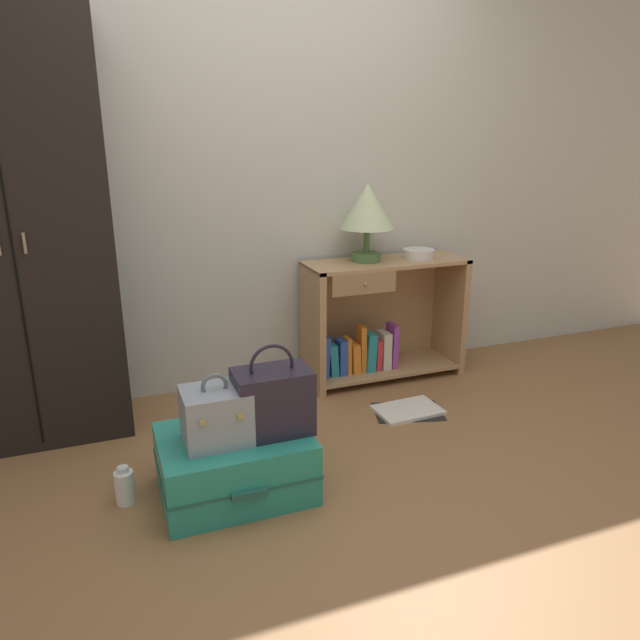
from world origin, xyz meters
name	(u,v)px	position (x,y,z in m)	size (l,w,h in m)	color
ground_plane	(363,512)	(0.00, 0.00, 0.00)	(9.00, 9.00, 0.00)	olive
back_wall	(255,163)	(0.00, 1.50, 1.30)	(6.40, 0.10, 2.60)	beige
wardrobe	(17,235)	(-1.22, 1.20, 1.01)	(0.84, 0.47, 2.01)	black
bookshelf	(378,322)	(0.68, 1.26, 0.35)	(0.98, 0.37, 0.74)	tan
table_lamp	(367,209)	(0.60, 1.27, 1.04)	(0.31, 0.31, 0.45)	#4C7542
bowl	(419,254)	(0.93, 1.23, 0.76)	(0.19, 0.19, 0.06)	silver
suitcase_large	(235,463)	(-0.44, 0.33, 0.13)	(0.62, 0.49, 0.27)	teal
train_case	(216,415)	(-0.51, 0.30, 0.38)	(0.26, 0.23, 0.29)	#8E99A3
handbag	(273,401)	(-0.28, 0.29, 0.41)	(0.31, 0.20, 0.39)	#231E2D
bottle	(125,486)	(-0.88, 0.41, 0.08)	(0.08, 0.08, 0.17)	white
open_book_on_floor	(408,410)	(0.61, 0.73, 0.01)	(0.42, 0.34, 0.02)	white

